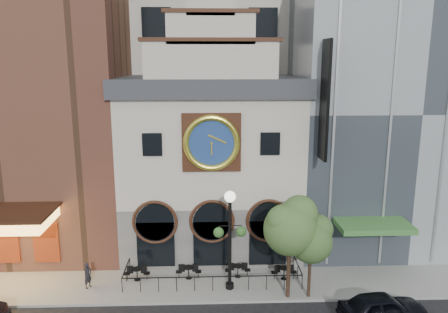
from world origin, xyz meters
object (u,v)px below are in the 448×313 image
bistro_3 (284,272)px  bistro_2 (238,270)px  bistro_0 (137,273)px  lamppost (230,229)px  bistro_1 (189,271)px  car_right (383,308)px  tree_right (312,238)px  pedestrian (88,275)px  tree_left (291,225)px

bistro_3 → bistro_2: bearing=172.3°
bistro_0 → lamppost: (5.67, -1.18, 3.28)m
bistro_2 → lamppost: 3.60m
bistro_1 → car_right: (10.35, -4.74, 0.18)m
lamppost → tree_right: lamppost is taller
bistro_0 → bistro_3: (9.10, -0.19, 0.00)m
lamppost → car_right: bearing=-27.4°
bistro_0 → bistro_1: size_ratio=1.00×
bistro_0 → tree_right: tree_right is taller
lamppost → bistro_3: bearing=12.4°
bistro_0 → bistro_2: size_ratio=1.00×
bistro_3 → car_right: (4.43, -4.44, 0.18)m
bistro_0 → car_right: size_ratio=0.34×
car_right → bistro_0: bearing=63.3°
bistro_3 → lamppost: (-3.43, -0.99, 3.28)m
bistro_3 → car_right: size_ratio=0.34×
car_right → tree_right: (-3.31, 2.41, 2.90)m
bistro_1 → bistro_3: (5.92, -0.30, 0.00)m
bistro_3 → lamppost: lamppost is taller
bistro_3 → bistro_1: bearing=177.1°
bistro_3 → lamppost: bearing=-163.9°
bistro_0 → bistro_2: 6.25m
bistro_1 → tree_right: 8.02m
tree_right → bistro_1: bearing=161.7°
bistro_3 → tree_right: (1.11, -2.03, 3.08)m
bistro_1 → pedestrian: size_ratio=1.00×
bistro_2 → lamppost: (-0.58, -1.38, 3.28)m
pedestrian → car_right: bearing=-75.8°
tree_left → tree_right: size_ratio=1.23×
bistro_3 → tree_right: bearing=-61.2°
bistro_0 → bistro_1: (3.17, 0.11, 0.00)m
bistro_1 → tree_right: tree_right is taller
bistro_0 → bistro_3: 9.10m
bistro_2 → bistro_3: size_ratio=1.00×
bistro_3 → tree_left: size_ratio=0.27×
bistro_0 → bistro_3: size_ratio=1.00×
bistro_1 → bistro_3: 5.93m
lamppost → tree_right: size_ratio=1.25×
car_right → lamppost: 9.12m
bistro_1 → car_right: car_right is taller
car_right → tree_left: size_ratio=0.78×
bistro_3 → tree_left: tree_left is taller
bistro_3 → car_right: car_right is taller
bistro_1 → car_right: size_ratio=0.34×
lamppost → bistro_1: bearing=149.0°
bistro_2 → bistro_0: bearing=-178.2°
pedestrian → tree_left: 12.40m
bistro_1 → tree_right: (7.04, -2.33, 3.08)m
bistro_2 → tree_right: (3.96, -2.41, 3.08)m
bistro_3 → pedestrian: size_ratio=1.00×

